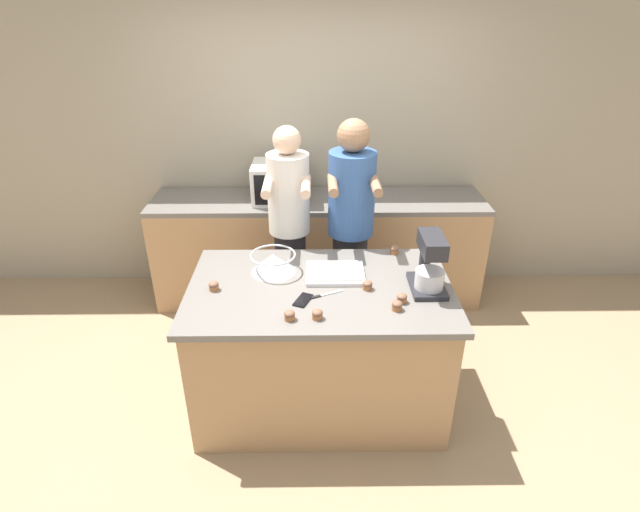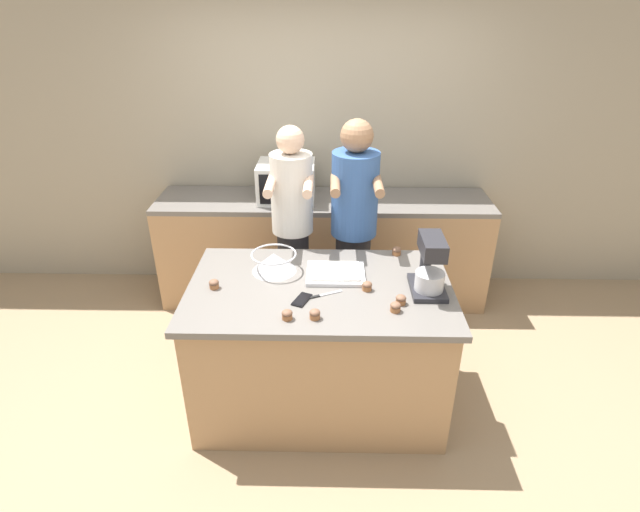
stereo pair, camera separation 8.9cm
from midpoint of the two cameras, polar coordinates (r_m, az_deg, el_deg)
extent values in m
plane|color=#937A5B|center=(3.56, 0.72, -15.91)|extent=(16.00, 16.00, 0.00)
cube|color=gray|center=(4.41, 1.07, 13.19)|extent=(10.00, 0.06, 2.70)
cube|color=#A87F56|center=(3.28, 0.77, -10.49)|extent=(1.53, 0.92, 0.86)
cube|color=#66605B|center=(3.02, 0.82, -3.79)|extent=(1.60, 0.98, 0.04)
cube|color=#A87F56|center=(4.41, 0.94, 0.60)|extent=(2.80, 0.60, 0.90)
cube|color=#66605B|center=(4.22, 0.99, 6.27)|extent=(2.80, 0.60, 0.04)
cylinder|color=#232328|center=(3.85, -2.30, -3.43)|extent=(0.23, 0.23, 0.94)
cylinder|color=silver|center=(3.52, -2.53, 7.14)|extent=(0.29, 0.29, 0.57)
sphere|color=#DBB293|center=(3.40, -2.66, 13.13)|extent=(0.19, 0.19, 0.19)
cylinder|color=#DBB293|center=(3.33, -4.93, 8.06)|extent=(0.06, 0.34, 0.06)
cylinder|color=#DBB293|center=(3.31, -0.56, 8.06)|extent=(0.06, 0.34, 0.06)
cylinder|color=#232328|center=(3.85, 4.30, -3.60)|extent=(0.26, 0.26, 0.92)
cylinder|color=#335693|center=(3.52, 4.74, 7.05)|extent=(0.33, 0.33, 0.60)
sphere|color=#936B4C|center=(3.39, 5.01, 13.53)|extent=(0.22, 0.22, 0.22)
cylinder|color=#936B4C|center=(3.31, 2.53, 8.17)|extent=(0.06, 0.34, 0.06)
cylinder|color=#936B4C|center=(3.32, 7.41, 8.07)|extent=(0.06, 0.34, 0.06)
cube|color=#232328|center=(3.05, 12.96, -3.57)|extent=(0.20, 0.30, 0.03)
cylinder|color=#232328|center=(3.08, 12.83, -0.46)|extent=(0.07, 0.07, 0.22)
cube|color=#232328|center=(2.90, 13.61, 1.12)|extent=(0.13, 0.26, 0.10)
cylinder|color=#BCBCC1|center=(2.98, 13.23, -2.80)|extent=(0.17, 0.17, 0.11)
cone|color=#BCBCC1|center=(3.16, -4.47, -0.71)|extent=(0.28, 0.28, 0.12)
torus|color=#BCBCC1|center=(3.13, -4.51, 0.20)|extent=(0.29, 0.29, 0.01)
cube|color=silver|center=(3.12, 2.61, -2.05)|extent=(0.36, 0.29, 0.02)
cube|color=white|center=(3.11, 2.62, -1.73)|extent=(0.30, 0.23, 0.02)
cube|color=silver|center=(4.17, -3.25, 8.52)|extent=(0.46, 0.39, 0.31)
cube|color=black|center=(3.98, -4.06, 7.57)|extent=(0.31, 0.01, 0.25)
cube|color=#2D2D2D|center=(3.97, -1.04, 7.56)|extent=(0.09, 0.01, 0.25)
cube|color=black|center=(2.88, -1.20, -5.03)|extent=(0.12, 0.16, 0.01)
cube|color=black|center=(2.87, -1.21, -4.93)|extent=(0.11, 0.14, 0.00)
cube|color=#BCBCC1|center=(2.94, 2.10, -4.28)|extent=(0.14, 0.07, 0.01)
cube|color=black|center=(2.90, 0.12, -4.73)|extent=(0.08, 0.05, 0.01)
cylinder|color=#9E6038|center=(3.41, 9.48, 0.37)|extent=(0.06, 0.06, 0.03)
ellipsoid|color=brown|center=(3.40, 9.51, 0.72)|extent=(0.06, 0.06, 0.04)
cylinder|color=#9E6038|center=(2.82, 9.50, -6.00)|extent=(0.06, 0.06, 0.03)
ellipsoid|color=brown|center=(2.80, 9.54, -5.59)|extent=(0.06, 0.06, 0.04)
cylinder|color=#9E6038|center=(3.04, -11.18, -3.38)|extent=(0.06, 0.06, 0.03)
ellipsoid|color=brown|center=(3.03, -11.22, -3.00)|extent=(0.06, 0.06, 0.04)
cylinder|color=#9E6038|center=(2.99, 6.24, -3.64)|extent=(0.06, 0.06, 0.03)
ellipsoid|color=brown|center=(2.97, 6.26, -3.25)|extent=(0.06, 0.06, 0.04)
cylinder|color=#9E6038|center=(2.72, 0.35, -6.90)|extent=(0.06, 0.06, 0.03)
ellipsoid|color=brown|center=(2.71, 0.35, -6.49)|extent=(0.06, 0.06, 0.04)
cylinder|color=#9E6038|center=(2.89, 10.09, -5.15)|extent=(0.06, 0.06, 0.03)
ellipsoid|color=brown|center=(2.87, 10.12, -4.76)|extent=(0.06, 0.06, 0.04)
cylinder|color=#9E6038|center=(2.72, -2.83, -6.95)|extent=(0.06, 0.06, 0.03)
ellipsoid|color=brown|center=(2.71, -2.84, -6.54)|extent=(0.06, 0.06, 0.04)
camera|label=1|loc=(0.04, -89.14, 0.45)|focal=28.00mm
camera|label=2|loc=(0.04, 90.86, -0.45)|focal=28.00mm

